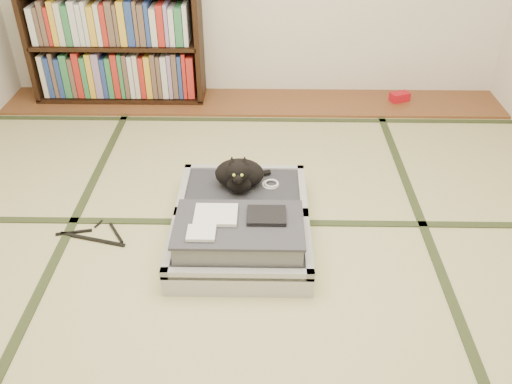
{
  "coord_description": "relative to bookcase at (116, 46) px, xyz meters",
  "views": [
    {
      "loc": [
        0.09,
        -2.06,
        1.9
      ],
      "look_at": [
        0.05,
        0.35,
        0.25
      ],
      "focal_mm": 38.0,
      "sensor_mm": 36.0,
      "label": 1
    }
  ],
  "objects": [
    {
      "name": "floor",
      "position": [
        1.08,
        -2.07,
        -0.45
      ],
      "size": [
        4.5,
        4.5,
        0.0
      ],
      "primitive_type": "plane",
      "color": "#C7B984",
      "rests_on": "ground"
    },
    {
      "name": "wood_strip",
      "position": [
        1.08,
        -0.07,
        -0.44
      ],
      "size": [
        4.0,
        0.5,
        0.02
      ],
      "primitive_type": "cube",
      "color": "brown",
      "rests_on": "ground"
    },
    {
      "name": "red_item",
      "position": [
        2.27,
        -0.04,
        -0.4
      ],
      "size": [
        0.17,
        0.14,
        0.07
      ],
      "primitive_type": "cube",
      "rotation": [
        0.0,
        0.0,
        0.39
      ],
      "color": "#B30E1A",
      "rests_on": "wood_strip"
    },
    {
      "name": "tatami_borders",
      "position": [
        1.08,
        -1.58,
        -0.45
      ],
      "size": [
        4.0,
        4.5,
        0.01
      ],
      "color": "#2D381E",
      "rests_on": "ground"
    },
    {
      "name": "bookcase",
      "position": [
        0.0,
        0.0,
        0.0
      ],
      "size": [
        1.35,
        0.31,
        0.92
      ],
      "color": "black",
      "rests_on": "wood_strip"
    },
    {
      "name": "suitcase",
      "position": [
        1.05,
        -1.82,
        -0.35
      ],
      "size": [
        0.73,
        0.97,
        0.29
      ],
      "color": "#A3A3A7",
      "rests_on": "floor"
    },
    {
      "name": "cat",
      "position": [
        1.03,
        -1.53,
        -0.21
      ],
      "size": [
        0.32,
        0.33,
        0.26
      ],
      "color": "black",
      "rests_on": "suitcase"
    },
    {
      "name": "cable_coil",
      "position": [
        1.21,
        -1.49,
        -0.3
      ],
      "size": [
        0.1,
        0.1,
        0.02
      ],
      "color": "white",
      "rests_on": "suitcase"
    },
    {
      "name": "hanger",
      "position": [
        0.23,
        -1.81,
        -0.44
      ],
      "size": [
        0.41,
        0.23,
        0.01
      ],
      "color": "black",
      "rests_on": "floor"
    }
  ]
}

